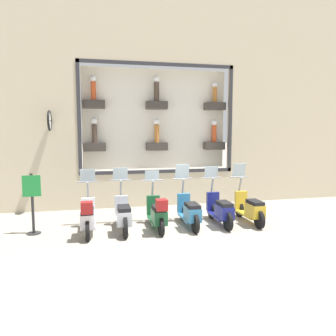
{
  "coord_description": "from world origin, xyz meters",
  "views": [
    {
      "loc": [
        -7.91,
        2.17,
        2.69
      ],
      "look_at": [
        2.09,
        -0.05,
        1.51
      ],
      "focal_mm": 35.0,
      "sensor_mm": 36.0,
      "label": 1
    }
  ],
  "objects": [
    {
      "name": "scooter_green_3",
      "position": [
        0.58,
        0.57,
        0.46
      ],
      "size": [
        1.79,
        0.6,
        1.52
      ],
      "color": "black",
      "rests_on": "ground_plane"
    },
    {
      "name": "shop_sign_post",
      "position": [
        0.96,
        3.8,
        0.86
      ],
      "size": [
        0.36,
        0.45,
        1.6
      ],
      "color": "#232326",
      "rests_on": "ground_plane"
    },
    {
      "name": "ground_plane",
      "position": [
        0.0,
        0.0,
        0.0
      ],
      "size": [
        120.0,
        120.0,
        0.0
      ],
      "primitive_type": "plane",
      "color": "gray"
    },
    {
      "name": "building_facade",
      "position": [
        3.6,
        0.0,
        4.39
      ],
      "size": [
        1.25,
        36.0,
        8.64
      ],
      "color": "beige",
      "rests_on": "ground_plane"
    },
    {
      "name": "scooter_yellow_0",
      "position": [
        0.65,
        -2.18,
        0.43
      ],
      "size": [
        1.8,
        0.61,
        1.68
      ],
      "color": "black",
      "rests_on": "ground_plane"
    },
    {
      "name": "scooter_white_5",
      "position": [
        0.59,
        2.41,
        0.47
      ],
      "size": [
        1.8,
        0.61,
        1.62
      ],
      "color": "black",
      "rests_on": "ground_plane"
    },
    {
      "name": "scooter_teal_2",
      "position": [
        0.65,
        -0.35,
        0.44
      ],
      "size": [
        1.8,
        0.6,
        1.7
      ],
      "color": "black",
      "rests_on": "ground_plane"
    },
    {
      "name": "scooter_silver_4",
      "position": [
        0.65,
        1.49,
        0.45
      ],
      "size": [
        1.81,
        0.6,
        1.63
      ],
      "color": "black",
      "rests_on": "ground_plane"
    },
    {
      "name": "scooter_navy_1",
      "position": [
        0.65,
        -1.26,
        0.44
      ],
      "size": [
        1.8,
        0.6,
        1.61
      ],
      "color": "black",
      "rests_on": "ground_plane"
    }
  ]
}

